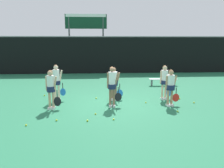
# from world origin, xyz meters

# --- Properties ---
(ground_plane) EXTENTS (140.00, 140.00, 0.00)m
(ground_plane) POSITION_xyz_m (0.00, 0.00, 0.00)
(ground_plane) COLOR #26724C
(fence_windscreen) EXTENTS (60.00, 0.08, 3.20)m
(fence_windscreen) POSITION_xyz_m (0.00, 9.42, 1.61)
(fence_windscreen) COLOR black
(fence_windscreen) RESTS_ON ground_plane
(scoreboard) EXTENTS (3.68, 0.15, 5.13)m
(scoreboard) POSITION_xyz_m (-1.68, 10.48, 4.01)
(scoreboard) COLOR #515156
(scoreboard) RESTS_ON ground_plane
(bench_courtside) EXTENTS (1.80, 0.39, 0.43)m
(bench_courtside) POSITION_xyz_m (3.51, 3.91, 0.37)
(bench_courtside) COLOR silver
(bench_courtside) RESTS_ON ground_plane
(player_0) EXTENTS (0.62, 0.34, 1.66)m
(player_0) POSITION_xyz_m (-2.62, -0.64, 0.96)
(player_0) COLOR tan
(player_0) RESTS_ON ground_plane
(player_1) EXTENTS (0.64, 0.34, 1.76)m
(player_1) POSITION_xyz_m (-0.06, -0.47, 1.03)
(player_1) COLOR #8C664C
(player_1) RESTS_ON ground_plane
(player_2) EXTENTS (0.67, 0.38, 1.62)m
(player_2) POSITION_xyz_m (2.49, -0.52, 0.96)
(player_2) COLOR tan
(player_2) RESTS_ON ground_plane
(player_3) EXTENTS (0.63, 0.36, 1.74)m
(player_3) POSITION_xyz_m (-2.62, 0.65, 1.03)
(player_3) COLOR beige
(player_3) RESTS_ON ground_plane
(player_4) EXTENTS (0.67, 0.37, 1.60)m
(player_4) POSITION_xyz_m (0.11, 0.63, 0.93)
(player_4) COLOR #8C664C
(player_4) RESTS_ON ground_plane
(player_5) EXTENTS (0.66, 0.37, 1.68)m
(player_5) POSITION_xyz_m (2.56, 0.58, 0.99)
(player_5) COLOR beige
(player_5) RESTS_ON ground_plane
(tennis_ball_0) EXTENTS (0.07, 0.07, 0.07)m
(tennis_ball_0) POSITION_xyz_m (-0.77, 0.89, 0.03)
(tennis_ball_0) COLOR #CCE033
(tennis_ball_0) RESTS_ON ground_plane
(tennis_ball_1) EXTENTS (0.07, 0.07, 0.07)m
(tennis_ball_1) POSITION_xyz_m (2.55, -1.37, 0.03)
(tennis_ball_1) COLOR #CCE033
(tennis_ball_1) RESTS_ON ground_plane
(tennis_ball_2) EXTENTS (0.07, 0.07, 0.07)m
(tennis_ball_2) POSITION_xyz_m (-3.12, -2.49, 0.03)
(tennis_ball_2) COLOR #CCE033
(tennis_ball_2) RESTS_ON ground_plane
(tennis_ball_3) EXTENTS (0.07, 0.07, 0.07)m
(tennis_ball_3) POSITION_xyz_m (-0.11, -2.12, 0.03)
(tennis_ball_3) COLOR #CCE033
(tennis_ball_3) RESTS_ON ground_plane
(tennis_ball_4) EXTENTS (0.07, 0.07, 0.07)m
(tennis_ball_4) POSITION_xyz_m (3.20, 0.84, 0.04)
(tennis_ball_4) COLOR #CCE033
(tennis_ball_4) RESTS_ON ground_plane
(tennis_ball_5) EXTENTS (0.07, 0.07, 0.07)m
(tennis_ball_5) POSITION_xyz_m (-2.17, -2.08, 0.04)
(tennis_ball_5) COLOR #CCE033
(tennis_ball_5) RESTS_ON ground_plane
(tennis_ball_6) EXTENTS (0.06, 0.06, 0.06)m
(tennis_ball_6) POSITION_xyz_m (1.54, -0.02, 0.03)
(tennis_ball_6) COLOR #CCE033
(tennis_ball_6) RESTS_ON ground_plane
(tennis_ball_7) EXTENTS (0.06, 0.06, 0.06)m
(tennis_ball_7) POSITION_xyz_m (-0.78, -1.47, 0.03)
(tennis_ball_7) COLOR #CCE033
(tennis_ball_7) RESTS_ON ground_plane
(tennis_ball_8) EXTENTS (0.07, 0.07, 0.07)m
(tennis_ball_8) POSITION_xyz_m (-3.47, 1.61, 0.04)
(tennis_ball_8) COLOR #CCE033
(tennis_ball_8) RESTS_ON ground_plane
(tennis_ball_9) EXTENTS (0.07, 0.07, 0.07)m
(tennis_ball_9) POSITION_xyz_m (3.34, 0.54, 0.03)
(tennis_ball_9) COLOR #CCE033
(tennis_ball_9) RESTS_ON ground_plane
(tennis_ball_10) EXTENTS (0.07, 0.07, 0.07)m
(tennis_ball_10) POSITION_xyz_m (3.76, -0.18, 0.03)
(tennis_ball_10) COLOR #CCE033
(tennis_ball_10) RESTS_ON ground_plane
(tennis_ball_11) EXTENTS (0.07, 0.07, 0.07)m
(tennis_ball_11) POSITION_xyz_m (-1.05, -2.20, 0.04)
(tennis_ball_11) COLOR #CCE033
(tennis_ball_11) RESTS_ON ground_plane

